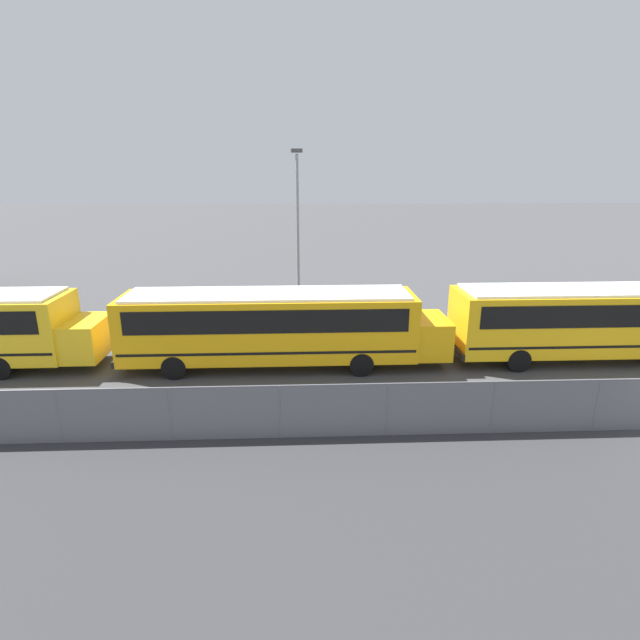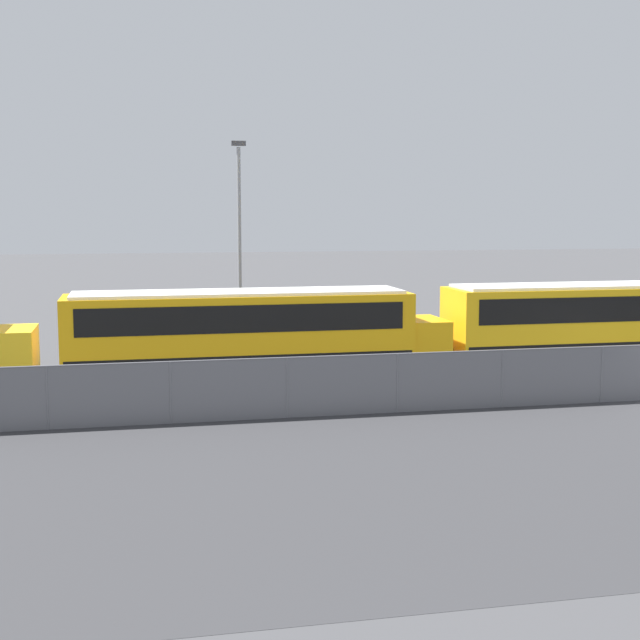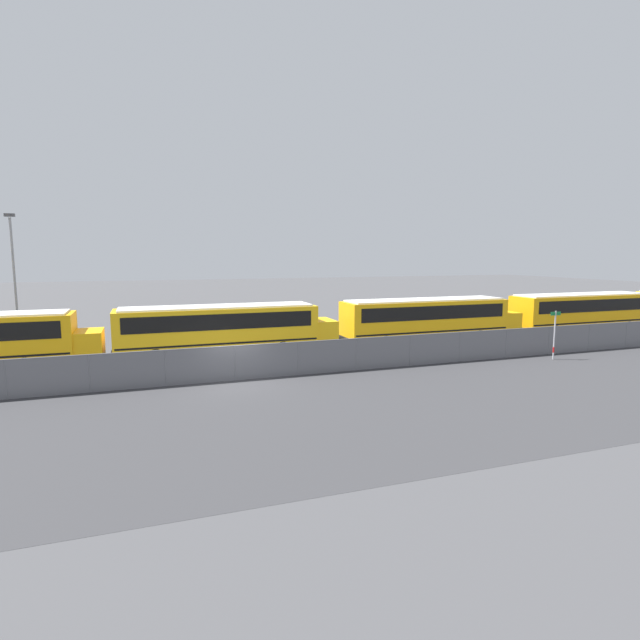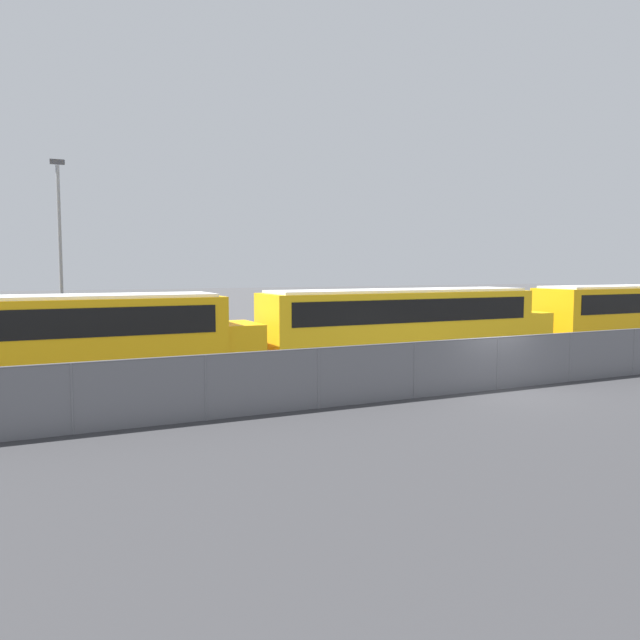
{
  "view_description": "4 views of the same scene",
  "coord_description": "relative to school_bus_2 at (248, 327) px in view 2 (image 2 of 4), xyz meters",
  "views": [
    {
      "loc": [
        -11.75,
        -12.85,
        7.46
      ],
      "look_at": [
        -10.91,
        6.08,
        1.7
      ],
      "focal_mm": 28.0,
      "sensor_mm": 36.0,
      "label": 1
    },
    {
      "loc": [
        -16.42,
        -23.08,
        5.49
      ],
      "look_at": [
        -10.41,
        4.66,
        2.05
      ],
      "focal_mm": 50.0,
      "sensor_mm": 36.0,
      "label": 2
    },
    {
      "loc": [
        -3.86,
        -22.72,
        5.8
      ],
      "look_at": [
        5.86,
        4.65,
        2.02
      ],
      "focal_mm": 28.0,
      "sensor_mm": 36.0,
      "label": 3
    },
    {
      "loc": [
        -13.2,
        -14.98,
        3.78
      ],
      "look_at": [
        -3.41,
        5.69,
        1.87
      ],
      "focal_mm": 35.0,
      "sensor_mm": 36.0,
      "label": 4
    }
  ],
  "objects": [
    {
      "name": "school_bus_2",
      "position": [
        0.0,
        0.0,
        0.0
      ],
      "size": [
        12.64,
        2.6,
        2.96
      ],
      "color": "#EDA80F",
      "rests_on": "ground_plane"
    },
    {
      "name": "school_bus_3",
      "position": [
        12.99,
        0.15,
        0.0
      ],
      "size": [
        12.64,
        2.6,
        2.96
      ],
      "color": "yellow",
      "rests_on": "ground_plane"
    },
    {
      "name": "light_pole",
      "position": [
        0.88,
        9.04,
        2.86
      ],
      "size": [
        0.6,
        0.24,
        8.46
      ],
      "color": "gray",
      "rests_on": "ground_plane"
    }
  ]
}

